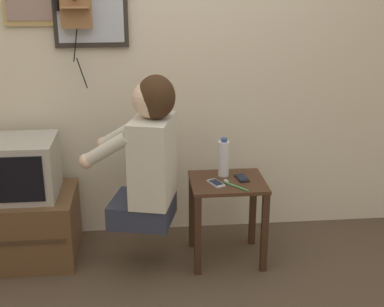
{
  "coord_description": "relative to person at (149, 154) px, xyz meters",
  "views": [
    {
      "loc": [
        -0.0,
        -2.27,
        1.78
      ],
      "look_at": [
        0.29,
        0.7,
        0.74
      ],
      "focal_mm": 50.0,
      "sensor_mm": 36.0,
      "label": 1
    }
  ],
  "objects": [
    {
      "name": "cell_phone_spare",
      "position": [
        0.57,
        0.08,
        -0.21
      ],
      "size": [
        0.08,
        0.13,
        0.01
      ],
      "rotation": [
        0.0,
        0.0,
        0.15
      ],
      "color": "black",
      "rests_on": "side_table"
    },
    {
      "name": "person",
      "position": [
        0.0,
        0.0,
        0.0
      ],
      "size": [
        0.58,
        0.49,
        0.9
      ],
      "rotation": [
        0.0,
        0.0,
        1.32
      ],
      "color": "#2D3347",
      "rests_on": "ground_plane"
    },
    {
      "name": "tv_stand",
      "position": [
        -0.79,
        0.21,
        -0.54
      ],
      "size": [
        0.64,
        0.53,
        0.43
      ],
      "color": "brown",
      "rests_on": "ground_plane"
    },
    {
      "name": "television",
      "position": [
        -0.82,
        0.22,
        -0.14
      ],
      "size": [
        0.5,
        0.42,
        0.36
      ],
      "color": "#ADA89E",
      "rests_on": "tv_stand"
    },
    {
      "name": "wall_back",
      "position": [
        -0.04,
        0.55,
        0.52
      ],
      "size": [
        6.8,
        0.05,
        2.55
      ],
      "color": "beige",
      "rests_on": "ground_plane"
    },
    {
      "name": "cell_phone_held",
      "position": [
        0.4,
        0.01,
        -0.21
      ],
      "size": [
        0.1,
        0.14,
        0.01
      ],
      "rotation": [
        0.0,
        0.0,
        0.4
      ],
      "color": "silver",
      "rests_on": "side_table"
    },
    {
      "name": "toothbrush",
      "position": [
        0.51,
        -0.03,
        -0.21
      ],
      "size": [
        0.13,
        0.16,
        0.02
      ],
      "rotation": [
        0.0,
        0.0,
        0.67
      ],
      "color": "#4CBF66",
      "rests_on": "side_table"
    },
    {
      "name": "side_table",
      "position": [
        0.48,
        0.06,
        -0.35
      ],
      "size": [
        0.46,
        0.4,
        0.54
      ],
      "color": "#422819",
      "rests_on": "ground_plane"
    },
    {
      "name": "water_bottle",
      "position": [
        0.47,
        0.15,
        -0.1
      ],
      "size": [
        0.07,
        0.07,
        0.25
      ],
      "color": "silver",
      "rests_on": "side_table"
    }
  ]
}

